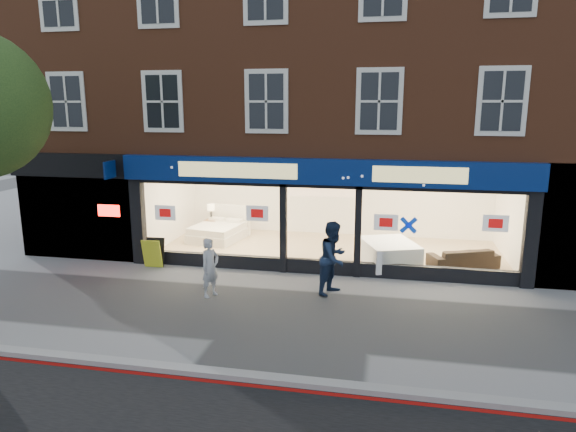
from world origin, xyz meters
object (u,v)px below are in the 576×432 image
(mattress_stack, at_px, (389,253))
(pedestrian_blue, at_px, (334,258))
(display_bed, at_px, (219,231))
(a_board, at_px, (154,253))
(pedestrian_grey, at_px, (210,267))
(sofa, at_px, (463,258))

(mattress_stack, xyz_separation_m, pedestrian_blue, (-1.38, -2.39, 0.49))
(display_bed, xyz_separation_m, mattress_stack, (5.86, -1.80, 0.04))
(pedestrian_blue, bearing_deg, a_board, 103.82)
(pedestrian_grey, height_order, pedestrian_blue, pedestrian_blue)
(mattress_stack, distance_m, sofa, 2.11)
(sofa, relative_size, pedestrian_grey, 1.31)
(sofa, bearing_deg, display_bed, -33.98)
(sofa, distance_m, pedestrian_blue, 4.35)
(pedestrian_grey, bearing_deg, a_board, 79.75)
(mattress_stack, distance_m, pedestrian_blue, 2.81)
(a_board, bearing_deg, sofa, 7.10)
(mattress_stack, xyz_separation_m, a_board, (-6.83, -1.30, -0.01))
(a_board, height_order, pedestrian_grey, pedestrian_grey)
(display_bed, height_order, pedestrian_grey, pedestrian_grey)
(display_bed, bearing_deg, a_board, -97.67)
(mattress_stack, xyz_separation_m, sofa, (2.10, 0.15, -0.06))
(display_bed, xyz_separation_m, pedestrian_blue, (4.48, -4.19, 0.53))
(pedestrian_grey, bearing_deg, display_bed, 43.91)
(a_board, bearing_deg, mattress_stack, 8.63)
(display_bed, height_order, a_board, display_bed)
(display_bed, distance_m, mattress_stack, 6.13)
(sofa, distance_m, a_board, 9.05)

